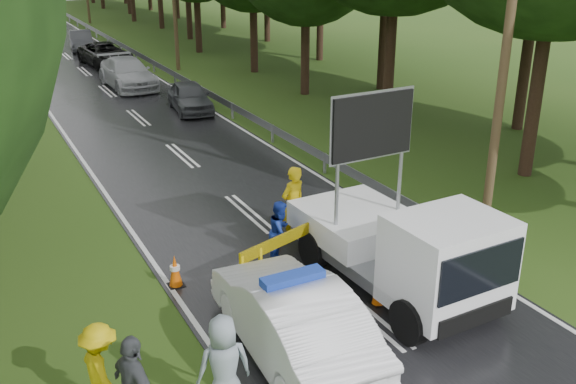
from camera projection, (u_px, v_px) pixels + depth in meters
ground at (366, 314)px, 13.60m from camera, size 160.00×160.00×0.00m
road at (84, 72)px, 38.34m from camera, size 7.00×140.00×0.02m
guardrail at (146, 58)px, 39.46m from camera, size 0.12×60.06×0.70m
utility_pole_near at (507, 42)px, 15.62m from camera, size 1.40×0.24×10.00m
police_sedan at (293, 320)px, 11.94m from camera, size 1.99×4.97×1.77m
work_truck at (405, 247)px, 13.95m from camera, size 2.59×5.47×4.29m
barrier at (286, 244)px, 14.70m from camera, size 2.73×0.99×1.19m
officer at (293, 204)px, 16.54m from camera, size 0.86×0.68×2.06m
civilian at (281, 232)px, 15.57m from camera, size 0.97×0.96×1.58m
bystander_left at (101, 370)px, 10.47m from camera, size 0.84×1.20×1.70m
bystander_right at (224, 367)px, 10.42m from camera, size 0.99×0.72×1.86m
queue_car_first at (190, 97)px, 29.36m from camera, size 2.08×4.13×1.35m
queue_car_second at (128, 73)px, 34.02m from camera, size 2.32×5.35×1.53m
queue_car_third at (106, 54)px, 40.00m from camera, size 2.85×5.27×1.41m
queue_car_fourth at (81, 41)px, 45.47m from camera, size 1.96×4.31×1.37m
cone_center at (379, 290)px, 13.85m from camera, size 0.33×0.33×0.71m
cone_far at (276, 230)px, 16.56m from camera, size 0.39×0.39×0.82m
cone_left_mid at (175, 271)px, 14.56m from camera, size 0.37×0.37×0.79m
cone_right at (414, 249)px, 15.75m from camera, size 0.31×0.31×0.65m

